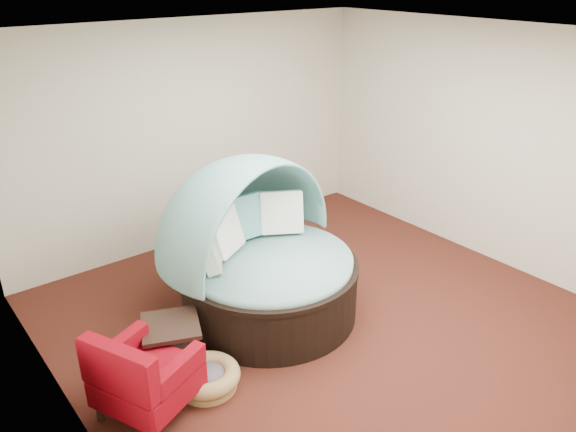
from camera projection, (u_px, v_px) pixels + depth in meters
floor at (325, 317)px, 5.82m from camera, size 5.00×5.00×0.00m
wall_back at (195, 135)px, 7.03m from camera, size 5.00×0.00×5.00m
wall_left at (58, 277)px, 3.83m from camera, size 0.00×5.00×5.00m
wall_right at (484, 144)px, 6.67m from camera, size 0.00×5.00×5.00m
ceiling at (334, 36)px, 4.68m from camera, size 5.00×5.00×0.00m
canopy_daybed at (260, 245)px, 5.65m from camera, size 2.24×2.19×1.66m
pet_basket at (207, 377)px, 4.83m from camera, size 0.61×0.61×0.20m
red_armchair at (142, 377)px, 4.42m from camera, size 0.92×0.92×0.82m
side_table at (172, 340)px, 4.98m from camera, size 0.65×0.65×0.48m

